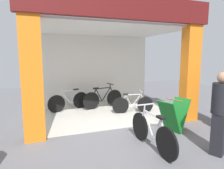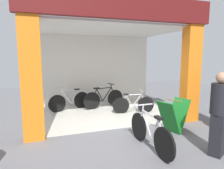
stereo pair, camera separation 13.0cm
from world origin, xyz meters
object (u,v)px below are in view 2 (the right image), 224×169
at_px(bicycle_inside_2, 70,101).
at_px(sandwich_board_sign, 173,116).
at_px(bicycle_inside_0, 133,104).
at_px(bicycle_inside_1, 104,98).
at_px(pedestrian_3, 219,112).
at_px(bicycle_parked_0, 150,133).

height_order(bicycle_inside_2, sandwich_board_sign, bicycle_inside_2).
bearing_deg(bicycle_inside_0, bicycle_inside_1, 126.55).
bearing_deg(bicycle_inside_0, sandwich_board_sign, -82.53).
bearing_deg(bicycle_inside_0, pedestrian_3, -83.57).
distance_m(bicycle_inside_1, bicycle_parked_0, 3.72).
bearing_deg(sandwich_board_sign, bicycle_inside_2, 127.08).
relative_size(bicycle_inside_1, bicycle_inside_2, 1.08).
relative_size(bicycle_inside_1, pedestrian_3, 0.99).
relative_size(bicycle_inside_2, sandwich_board_sign, 1.68).
distance_m(bicycle_inside_0, bicycle_inside_1, 1.33).
bearing_deg(bicycle_inside_2, pedestrian_3, -60.98).
height_order(bicycle_inside_1, bicycle_parked_0, bicycle_inside_1).
xyz_separation_m(bicycle_parked_0, pedestrian_3, (1.20, -0.66, 0.53)).
distance_m(bicycle_inside_1, sandwich_board_sign, 3.21).
distance_m(bicycle_inside_1, bicycle_inside_2, 1.31).
bearing_deg(sandwich_board_sign, pedestrian_3, -85.10).
height_order(bicycle_inside_1, bicycle_inside_2, bicycle_inside_1).
relative_size(bicycle_inside_0, bicycle_inside_1, 0.86).
relative_size(bicycle_inside_2, pedestrian_3, 0.92).
xyz_separation_m(bicycle_inside_1, sandwich_board_sign, (1.05, -3.04, 0.06)).
bearing_deg(bicycle_inside_2, bicycle_inside_1, -3.58).
bearing_deg(pedestrian_3, sandwich_board_sign, 94.90).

